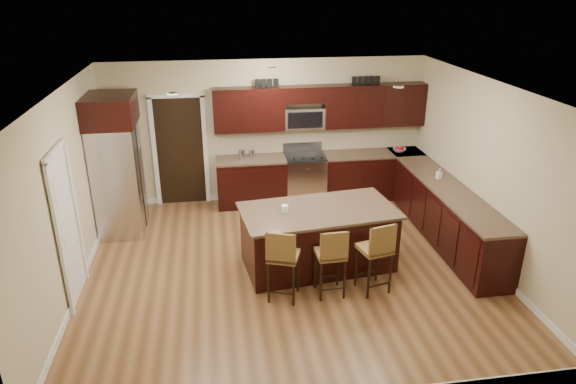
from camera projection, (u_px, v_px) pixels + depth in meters
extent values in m
plane|color=brown|center=(289.00, 267.00, 7.76)|extent=(6.00, 6.00, 0.00)
plane|color=silver|center=(289.00, 88.00, 6.72)|extent=(6.00, 6.00, 0.00)
plane|color=#C8BB90|center=(267.00, 131.00, 9.75)|extent=(6.00, 0.00, 6.00)
plane|color=#C8BB90|center=(67.00, 196.00, 6.83)|extent=(0.00, 5.50, 5.50)
plane|color=#C8BB90|center=(487.00, 173.00, 7.66)|extent=(0.00, 5.50, 5.50)
cube|color=black|center=(251.00, 182.00, 9.78)|extent=(1.30, 0.60, 0.88)
cube|color=black|center=(372.00, 176.00, 10.11)|extent=(1.94, 0.60, 0.88)
cube|color=black|center=(447.00, 216.00, 8.40)|extent=(0.60, 3.35, 0.88)
cube|color=brown|center=(251.00, 160.00, 9.60)|extent=(1.30, 0.63, 0.04)
cube|color=brown|center=(373.00, 154.00, 9.93)|extent=(1.94, 0.63, 0.04)
cube|color=brown|center=(451.00, 190.00, 8.22)|extent=(0.63, 3.35, 0.04)
cube|color=black|center=(249.00, 110.00, 9.37)|extent=(1.30, 0.33, 0.80)
cube|color=black|center=(374.00, 105.00, 9.70)|extent=(1.94, 0.33, 0.80)
cube|color=black|center=(304.00, 94.00, 9.42)|extent=(0.76, 0.33, 0.30)
cube|color=silver|center=(305.00, 179.00, 9.92)|extent=(0.76, 0.64, 0.90)
cube|color=black|center=(305.00, 156.00, 9.74)|extent=(0.76, 0.60, 0.03)
cube|color=black|center=(307.00, 185.00, 9.64)|extent=(0.65, 0.01, 0.45)
cube|color=silver|center=(302.00, 147.00, 9.95)|extent=(0.76, 0.05, 0.18)
cube|color=silver|center=(304.00, 118.00, 9.61)|extent=(0.76, 0.31, 0.40)
cube|color=black|center=(180.00, 152.00, 9.64)|extent=(0.85, 0.03, 2.06)
cube|color=white|center=(67.00, 228.00, 6.69)|extent=(0.03, 0.80, 2.04)
cube|color=black|center=(318.00, 239.00, 7.66)|extent=(2.26, 1.32, 0.88)
cube|color=brown|center=(319.00, 211.00, 7.49)|extent=(2.37, 1.43, 0.04)
cube|color=black|center=(317.00, 262.00, 7.81)|extent=(2.17, 1.23, 0.09)
cube|color=olive|center=(283.00, 256.00, 6.79)|extent=(0.50, 0.50, 0.06)
cube|color=olive|center=(281.00, 249.00, 6.55)|extent=(0.38, 0.17, 0.42)
cylinder|color=black|center=(273.00, 285.00, 6.74)|extent=(0.03, 0.03, 0.61)
cylinder|color=black|center=(298.00, 283.00, 6.78)|extent=(0.03, 0.03, 0.61)
cylinder|color=black|center=(270.00, 272.00, 7.05)|extent=(0.03, 0.03, 0.61)
cylinder|color=black|center=(294.00, 270.00, 7.09)|extent=(0.03, 0.03, 0.61)
cube|color=olive|center=(330.00, 254.00, 6.88)|extent=(0.39, 0.39, 0.05)
cube|color=olive|center=(334.00, 247.00, 6.65)|extent=(0.38, 0.05, 0.41)
cylinder|color=black|center=(320.00, 282.00, 6.84)|extent=(0.03, 0.03, 0.59)
cylinder|color=black|center=(344.00, 280.00, 6.88)|extent=(0.03, 0.03, 0.59)
cylinder|color=black|center=(316.00, 269.00, 7.13)|extent=(0.03, 0.03, 0.59)
cylinder|color=black|center=(338.00, 267.00, 7.18)|extent=(0.03, 0.03, 0.59)
cube|color=olive|center=(375.00, 249.00, 6.96)|extent=(0.48, 0.48, 0.06)
cube|color=olive|center=(383.00, 241.00, 6.72)|extent=(0.39, 0.13, 0.43)
cylinder|color=black|center=(365.00, 278.00, 6.91)|extent=(0.03, 0.03, 0.62)
cylinder|color=black|center=(389.00, 276.00, 6.95)|extent=(0.03, 0.03, 0.62)
cylinder|color=black|center=(358.00, 265.00, 7.22)|extent=(0.03, 0.03, 0.62)
cylinder|color=black|center=(381.00, 263.00, 7.26)|extent=(0.03, 0.03, 0.62)
cube|color=silver|center=(119.00, 179.00, 8.56)|extent=(0.72, 0.94, 1.87)
cube|color=black|center=(141.00, 178.00, 8.61)|extent=(0.01, 0.02, 1.78)
cylinder|color=silver|center=(142.00, 175.00, 8.50)|extent=(0.02, 0.02, 0.83)
cylinder|color=silver|center=(143.00, 171.00, 8.65)|extent=(0.02, 0.02, 0.83)
cube|color=black|center=(110.00, 110.00, 8.11)|extent=(0.78, 1.00, 0.48)
cube|color=olive|center=(271.00, 217.00, 9.35)|extent=(0.90, 0.66, 0.01)
imported|color=silver|center=(399.00, 150.00, 9.98)|extent=(0.33, 0.33, 0.06)
imported|color=#B2B2B2|center=(439.00, 174.00, 8.60)|extent=(0.09, 0.09, 0.18)
cylinder|color=silver|center=(242.00, 154.00, 9.54)|extent=(0.12, 0.12, 0.18)
cylinder|color=silver|center=(252.00, 154.00, 9.57)|extent=(0.11, 0.11, 0.17)
cylinder|color=white|center=(285.00, 208.00, 7.39)|extent=(0.10, 0.10, 0.10)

